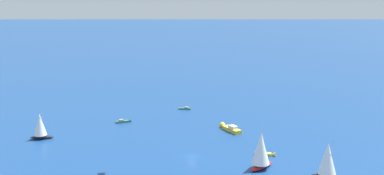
{
  "coord_description": "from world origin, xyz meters",
  "views": [
    {
      "loc": [
        98.25,
        91.52,
        49.76
      ],
      "look_at": [
        0.0,
        0.0,
        22.42
      ],
      "focal_mm": 41.76,
      "sensor_mm": 36.0,
      "label": 1
    }
  ],
  "objects_px": {
    "motorboat_ahead": "(229,128)",
    "sailboat_outer_ring_c": "(328,161)",
    "motorboat_outer_ring_e": "(124,121)",
    "motorboat_mid_cluster": "(184,108)",
    "sailboat_near_centre": "(261,150)",
    "motorboat_offshore": "(266,154)",
    "sailboat_far_port": "(40,126)"
  },
  "relations": [
    {
      "from": "motorboat_ahead",
      "to": "sailboat_outer_ring_c",
      "type": "height_order",
      "value": "sailboat_outer_ring_c"
    },
    {
      "from": "motorboat_outer_ring_e",
      "to": "sailboat_outer_ring_c",
      "type": "bearing_deg",
      "value": 91.63
    },
    {
      "from": "motorboat_ahead",
      "to": "motorboat_outer_ring_e",
      "type": "xyz_separation_m",
      "value": [
        20.21,
        -38.07,
        -0.39
      ]
    },
    {
      "from": "motorboat_mid_cluster",
      "to": "motorboat_outer_ring_e",
      "type": "height_order",
      "value": "motorboat_outer_ring_e"
    },
    {
      "from": "motorboat_mid_cluster",
      "to": "sailboat_outer_ring_c",
      "type": "relative_size",
      "value": 0.43
    },
    {
      "from": "sailboat_near_centre",
      "to": "motorboat_ahead",
      "type": "bearing_deg",
      "value": -128.23
    },
    {
      "from": "motorboat_mid_cluster",
      "to": "sailboat_outer_ring_c",
      "type": "height_order",
      "value": "sailboat_outer_ring_c"
    },
    {
      "from": "motorboat_offshore",
      "to": "motorboat_ahead",
      "type": "distance_m",
      "value": 28.67
    },
    {
      "from": "motorboat_offshore",
      "to": "motorboat_outer_ring_e",
      "type": "height_order",
      "value": "motorboat_offshore"
    },
    {
      "from": "motorboat_ahead",
      "to": "sailboat_outer_ring_c",
      "type": "xyz_separation_m",
      "value": [
        17.75,
        48.31,
        4.55
      ]
    },
    {
      "from": "sailboat_near_centre",
      "to": "motorboat_mid_cluster",
      "type": "relative_size",
      "value": 2.45
    },
    {
      "from": "motorboat_ahead",
      "to": "motorboat_offshore",
      "type": "bearing_deg",
      "value": 62.13
    },
    {
      "from": "motorboat_offshore",
      "to": "motorboat_mid_cluster",
      "type": "relative_size",
      "value": 1.25
    },
    {
      "from": "motorboat_ahead",
      "to": "motorboat_outer_ring_e",
      "type": "height_order",
      "value": "motorboat_ahead"
    },
    {
      "from": "sailboat_near_centre",
      "to": "sailboat_outer_ring_c",
      "type": "xyz_separation_m",
      "value": [
        -6.29,
        17.79,
        -0.29
      ]
    },
    {
      "from": "motorboat_ahead",
      "to": "motorboat_outer_ring_e",
      "type": "distance_m",
      "value": 43.1
    },
    {
      "from": "sailboat_far_port",
      "to": "sailboat_outer_ring_c",
      "type": "xyz_separation_m",
      "value": [
        -36.09,
        91.39,
        0.61
      ]
    },
    {
      "from": "sailboat_far_port",
      "to": "motorboat_ahead",
      "type": "bearing_deg",
      "value": 141.33
    },
    {
      "from": "sailboat_far_port",
      "to": "motorboat_mid_cluster",
      "type": "distance_m",
      "value": 66.11
    },
    {
      "from": "sailboat_outer_ring_c",
      "to": "motorboat_outer_ring_e",
      "type": "relative_size",
      "value": 1.95
    },
    {
      "from": "motorboat_offshore",
      "to": "motorboat_mid_cluster",
      "type": "xyz_separation_m",
      "value": [
        -25.05,
        -60.42,
        -0.09
      ]
    },
    {
      "from": "motorboat_ahead",
      "to": "motorboat_mid_cluster",
      "type": "xyz_separation_m",
      "value": [
        -11.64,
        -35.08,
        -0.43
      ]
    },
    {
      "from": "motorboat_offshore",
      "to": "sailboat_outer_ring_c",
      "type": "distance_m",
      "value": 23.88
    },
    {
      "from": "sailboat_far_port",
      "to": "motorboat_offshore",
      "type": "bearing_deg",
      "value": 120.58
    },
    {
      "from": "motorboat_offshore",
      "to": "motorboat_outer_ring_e",
      "type": "bearing_deg",
      "value": -83.87
    },
    {
      "from": "motorboat_offshore",
      "to": "sailboat_outer_ring_c",
      "type": "bearing_deg",
      "value": 79.28
    },
    {
      "from": "sailboat_near_centre",
      "to": "motorboat_ahead",
      "type": "distance_m",
      "value": 39.15
    },
    {
      "from": "motorboat_mid_cluster",
      "to": "sailboat_near_centre",
      "type": "bearing_deg",
      "value": 61.46
    },
    {
      "from": "sailboat_near_centre",
      "to": "motorboat_offshore",
      "type": "xyz_separation_m",
      "value": [
        -10.63,
        -5.17,
        -5.19
      ]
    },
    {
      "from": "sailboat_far_port",
      "to": "motorboat_mid_cluster",
      "type": "height_order",
      "value": "sailboat_far_port"
    },
    {
      "from": "sailboat_near_centre",
      "to": "motorboat_ahead",
      "type": "height_order",
      "value": "sailboat_near_centre"
    },
    {
      "from": "sailboat_near_centre",
      "to": "motorboat_mid_cluster",
      "type": "bearing_deg",
      "value": -118.54
    }
  ]
}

